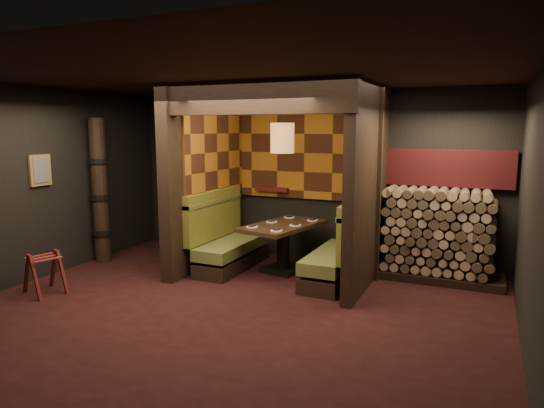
{
  "coord_description": "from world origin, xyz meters",
  "views": [
    {
      "loc": [
        2.83,
        -5.01,
        2.24
      ],
      "look_at": [
        0.0,
        1.3,
        1.15
      ],
      "focal_mm": 32.0,
      "sensor_mm": 36.0,
      "label": 1
    }
  ],
  "objects": [
    {
      "name": "luggage_rack",
      "position": [
        -2.6,
        -0.47,
        0.31
      ],
      "size": [
        0.67,
        0.56,
        0.62
      ],
      "color": "#410E09",
      "rests_on": "floor"
    },
    {
      "name": "framed_picture",
      "position": [
        -3.22,
        0.1,
        1.62
      ],
      "size": [
        0.05,
        0.36,
        0.46
      ],
      "color": "olive",
      "rests_on": "wall_left"
    },
    {
      "name": "wall_front",
      "position": [
        0.0,
        -2.76,
        1.43
      ],
      "size": [
        6.5,
        0.02,
        2.85
      ],
      "primitive_type": "cube",
      "color": "black",
      "rests_on": "ground"
    },
    {
      "name": "dining_table",
      "position": [
        -0.04,
        1.81,
        0.53
      ],
      "size": [
        1.07,
        1.57,
        0.76
      ],
      "color": "black",
      "rests_on": "floor"
    },
    {
      "name": "mosaic_header",
      "position": [
        2.29,
        2.68,
        1.64
      ],
      "size": [
        1.83,
        0.1,
        0.56
      ],
      "primitive_type": "cube",
      "color": "maroon",
      "rests_on": "wall_back"
    },
    {
      "name": "wall_right",
      "position": [
        3.26,
        0.0,
        1.43
      ],
      "size": [
        0.02,
        5.5,
        2.85
      ],
      "primitive_type": "cube",
      "color": "black",
      "rests_on": "ground"
    },
    {
      "name": "partition_left",
      "position": [
        -1.35,
        1.65,
        1.43
      ],
      "size": [
        0.2,
        2.2,
        2.85
      ],
      "primitive_type": "cube",
      "color": "black",
      "rests_on": "floor"
    },
    {
      "name": "wall_back",
      "position": [
        0.0,
        2.76,
        1.43
      ],
      "size": [
        6.5,
        0.02,
        2.85
      ],
      "primitive_type": "cube",
      "color": "black",
      "rests_on": "ground"
    },
    {
      "name": "place_settings",
      "position": [
        -0.04,
        1.81,
        0.77
      ],
      "size": [
        0.83,
        1.24,
        0.03
      ],
      "color": "white",
      "rests_on": "dining_table"
    },
    {
      "name": "ceiling",
      "position": [
        0.0,
        0.0,
        2.86
      ],
      "size": [
        6.5,
        5.5,
        0.02
      ],
      "primitive_type": "cube",
      "color": "black",
      "rests_on": "ground"
    },
    {
      "name": "partition_right",
      "position": [
        1.3,
        1.7,
        1.43
      ],
      "size": [
        0.15,
        2.1,
        2.85
      ],
      "primitive_type": "cube",
      "color": "black",
      "rests_on": "floor"
    },
    {
      "name": "tapa_side_panel",
      "position": [
        -1.23,
        1.82,
        1.85
      ],
      "size": [
        0.04,
        1.85,
        1.45
      ],
      "primitive_type": "cube",
      "color": "#9B5A16",
      "rests_on": "partition_left"
    },
    {
      "name": "totem_column",
      "position": [
        -3.05,
        1.1,
        1.19
      ],
      "size": [
        0.31,
        0.31,
        2.4
      ],
      "color": "black",
      "rests_on": "floor"
    },
    {
      "name": "firewood_stack",
      "position": [
        2.29,
        2.35,
        0.68
      ],
      "size": [
        1.73,
        0.7,
        1.36
      ],
      "color": "black",
      "rests_on": "floor"
    },
    {
      "name": "bay_front_post",
      "position": [
        1.39,
        1.96,
        1.43
      ],
      "size": [
        0.08,
        0.08,
        2.85
      ],
      "primitive_type": "cube",
      "color": "black",
      "rests_on": "floor"
    },
    {
      "name": "lacquer_shelf",
      "position": [
        -0.6,
        2.65,
        1.18
      ],
      "size": [
        0.6,
        0.12,
        0.07
      ],
      "primitive_type": "cube",
      "color": "#521317",
      "rests_on": "wall_back"
    },
    {
      "name": "pendant_lamp",
      "position": [
        -0.04,
        1.76,
        2.09
      ],
      "size": [
        0.36,
        0.36,
        0.99
      ],
      "color": "#9F6532",
      "rests_on": "ceiling"
    },
    {
      "name": "booth_bench_left",
      "position": [
        -0.96,
        1.65,
        0.4
      ],
      "size": [
        0.68,
        1.6,
        1.14
      ],
      "color": "black",
      "rests_on": "floor"
    },
    {
      "name": "floor",
      "position": [
        0.0,
        0.0,
        -0.01
      ],
      "size": [
        6.5,
        5.5,
        0.02
      ],
      "primitive_type": "cube",
      "color": "black",
      "rests_on": "ground"
    },
    {
      "name": "tapa_back_panel",
      "position": [
        -0.02,
        2.71,
        1.82
      ],
      "size": [
        2.4,
        0.06,
        1.55
      ],
      "primitive_type": "cube",
      "color": "#9B5A16",
      "rests_on": "wall_back"
    },
    {
      "name": "wall_left",
      "position": [
        -3.26,
        0.0,
        1.43
      ],
      "size": [
        0.02,
        5.5,
        2.85
      ],
      "primitive_type": "cube",
      "color": "black",
      "rests_on": "ground"
    },
    {
      "name": "booth_bench_right",
      "position": [
        0.93,
        1.65,
        0.4
      ],
      "size": [
        0.68,
        1.6,
        1.14
      ],
      "color": "black",
      "rests_on": "floor"
    },
    {
      "name": "header_beam",
      "position": [
        -0.02,
        0.7,
        2.63
      ],
      "size": [
        2.85,
        0.18,
        0.44
      ],
      "primitive_type": "cube",
      "color": "black",
      "rests_on": "partition_left"
    }
  ]
}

